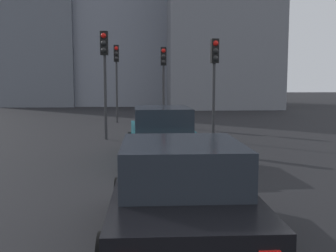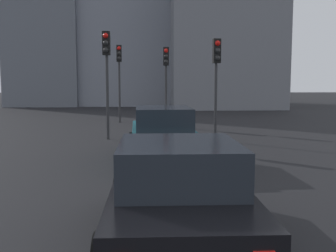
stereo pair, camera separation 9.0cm
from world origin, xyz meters
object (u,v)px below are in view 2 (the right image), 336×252
Objects in this scene: car_black_second at (178,194)px; traffic_light_near_right at (119,67)px; traffic_light_near_left at (217,68)px; car_teal_lead at (163,135)px; traffic_light_far_right at (166,70)px; traffic_light_far_left at (107,62)px.

traffic_light_near_right is (16.70, 2.04, 2.31)m from car_black_second.
car_black_second is at bearing 2.54° from traffic_light_near_right.
traffic_light_near_left is at bearing 26.24° from traffic_light_near_right.
car_teal_lead is at bearing 6.27° from traffic_light_near_right.
car_black_second is 16.98m from traffic_light_near_right.
traffic_light_near_right is 3.20m from traffic_light_far_right.
traffic_light_far_left is at bearing 11.20° from car_black_second.
traffic_light_near_right reaches higher than traffic_light_far_left.
car_black_second is 10.12m from traffic_light_near_left.
traffic_light_near_left is 5.27m from traffic_light_far_right.
traffic_light_near_left is (3.68, -2.14, 2.03)m from car_teal_lead.
traffic_light_far_left is at bearing -28.28° from traffic_light_far_right.
traffic_light_far_left is 5.06m from traffic_light_far_right.
traffic_light_far_right is (4.41, -2.46, -0.15)m from traffic_light_far_left.
traffic_light_far_left is at bearing -106.18° from traffic_light_near_left.
traffic_light_far_left is 1.06× the size of traffic_light_far_right.
traffic_light_far_left reaches higher than car_black_second.
car_black_second is 14.83m from traffic_light_far_right.
traffic_light_near_right reaches higher than car_black_second.
traffic_light_near_left is at bearing 87.51° from traffic_light_far_left.
traffic_light_far_right reaches higher than traffic_light_near_left.
car_teal_lead is 1.14× the size of traffic_light_far_left.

